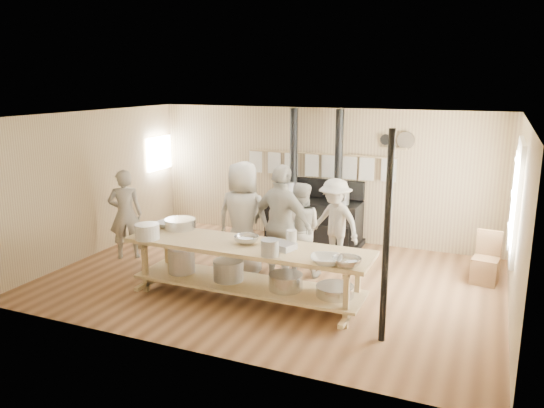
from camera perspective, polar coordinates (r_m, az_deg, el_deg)
name	(u,v)px	position (r m, az deg, el deg)	size (l,w,h in m)	color
ground	(271,279)	(8.60, -0.06, -8.08)	(7.00, 7.00, 0.00)	brown
room_shell	(271,180)	(8.15, -0.06, 2.60)	(7.00, 7.00, 7.00)	tan
window_right	(517,199)	(8.14, 24.83, 0.45)	(0.09, 1.50, 1.65)	beige
left_opening	(159,153)	(11.56, -12.05, 5.37)	(0.00, 0.90, 0.90)	white
stove	(314,217)	(10.33, 4.52, -1.41)	(1.90, 0.75, 2.60)	black
towel_rail	(320,163)	(10.38, 5.15, 4.47)	(3.00, 0.04, 0.47)	#A2885C
back_wall_shelf	(397,143)	(10.01, 13.31, 6.44)	(0.63, 0.14, 0.32)	#A2885C
prep_table	(246,266)	(7.66, -2.78, -6.70)	(3.60, 0.90, 0.85)	#A2885C
support_post	(387,239)	(6.39, 12.22, -3.73)	(0.08, 0.08, 2.60)	black
cook_far_left	(125,214)	(9.73, -15.48, -1.07)	(0.59, 0.38, 1.61)	#A9A495
cook_left	(299,230)	(8.55, 2.93, -2.77)	(0.75, 0.58, 1.54)	#A9A495
cook_center	(243,218)	(8.63, -3.13, -1.52)	(0.91, 0.59, 1.87)	#A9A495
cook_right	(282,225)	(8.18, 1.08, -2.27)	(1.10, 0.46, 1.88)	#A9A495
cook_by_window	(335,222)	(9.08, 6.78, -1.98)	(0.98, 0.56, 1.52)	#A9A495
chair	(485,268)	(9.03, 21.95, -6.40)	(0.43, 0.43, 0.82)	brown
bowl_white_a	(167,224)	(8.56, -11.18, -2.15)	(0.36, 0.36, 0.09)	white
bowl_steel_a	(246,240)	(7.58, -2.78, -3.85)	(0.36, 0.36, 0.11)	silver
bowl_white_b	(326,260)	(6.79, 5.87, -6.00)	(0.41, 0.41, 0.10)	white
bowl_steel_b	(347,262)	(6.72, 8.05, -6.21)	(0.37, 0.37, 0.11)	silver
roasting_pan	(280,246)	(7.34, 0.90, -4.49)	(0.40, 0.27, 0.09)	#B2B2B7
mixing_bowl_large	(180,224)	(8.42, -9.85, -2.11)	(0.49, 0.49, 0.15)	silver
bucket_galv	(270,248)	(7.03, -0.23, -4.73)	(0.24, 0.24, 0.22)	gray
deep_bowl_enamel	(147,232)	(7.97, -13.27, -2.90)	(0.36, 0.36, 0.22)	white
pitcher	(292,238)	(7.45, 2.12, -3.67)	(0.15, 0.15, 0.23)	white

